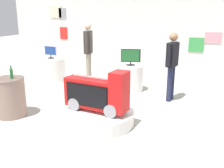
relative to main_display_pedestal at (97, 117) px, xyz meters
name	(u,v)px	position (x,y,z in m)	size (l,w,h in m)	color
ground_plane	(111,115)	(0.13, 0.46, -0.13)	(30.00, 30.00, 0.00)	#B2ADA3
back_wall_display	(157,24)	(0.14, 5.07, 1.54)	(12.13, 0.13, 3.34)	silver
main_display_pedestal	(97,117)	(0.00, 0.00, 0.00)	(1.45, 1.45, 0.26)	white
novelty_firetruck_tv	(97,94)	(0.02, -0.01, 0.47)	(1.27, 0.54, 0.83)	gray
display_pedestal_center_rear	(130,78)	(-0.02, 2.33, 0.22)	(0.70, 0.70, 0.70)	white
tv_on_center_rear	(131,57)	(-0.02, 2.32, 0.81)	(0.52, 0.23, 0.44)	black
display_pedestal_right_rear	(52,69)	(-2.64, 2.49, 0.22)	(0.85, 0.85, 0.70)	white
tv_on_right_rear	(51,52)	(-2.64, 2.48, 0.79)	(0.45, 0.20, 0.38)	black
side_table_round	(10,97)	(-1.83, -0.27, 0.29)	(0.64, 0.64, 0.81)	gray
bottle_on_side_table	(11,73)	(-1.74, -0.26, 0.79)	(0.06, 0.06, 0.27)	#195926
shopper_browsing_near_truck	(172,62)	(1.14, 1.89, 0.83)	(0.26, 0.55, 1.64)	#1E233F
shopper_browsing_rear	(88,49)	(-1.32, 2.43, 0.94)	(0.30, 0.54, 1.81)	gray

